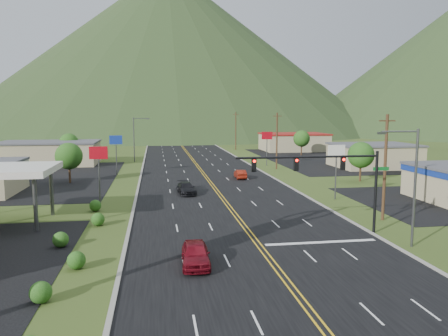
{
  "coord_description": "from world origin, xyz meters",
  "views": [
    {
      "loc": [
        -7.72,
        -19.69,
        10.31
      ],
      "look_at": [
        -0.83,
        24.07,
        4.5
      ],
      "focal_mm": 35.0,
      "sensor_mm": 36.0,
      "label": 1
    }
  ],
  "objects": [
    {
      "name": "curb_west",
      "position": [
        -10.15,
        0.0,
        0.0
      ],
      "size": [
        0.3,
        460.0,
        0.14
      ],
      "primitive_type": "cube",
      "color": "gray",
      "rests_on": "ground"
    },
    {
      "name": "pole_sign_west_a",
      "position": [
        -14.0,
        30.0,
        5.05
      ],
      "size": [
        2.0,
        0.18,
        6.4
      ],
      "color": "#59595E",
      "rests_on": "ground"
    },
    {
      "name": "road",
      "position": [
        0.0,
        0.0,
        0.0
      ],
      "size": [
        20.0,
        460.0,
        0.04
      ],
      "primitive_type": "cube",
      "color": "black",
      "rests_on": "ground"
    },
    {
      "name": "mountain_n",
      "position": [
        0.0,
        220.0,
        42.5
      ],
      "size": [
        220.0,
        220.0,
        85.0
      ],
      "primitive_type": "cone",
      "color": "#1E3216",
      "rests_on": "ground"
    },
    {
      "name": "building_east_far",
      "position": [
        28.0,
        90.0,
        2.26
      ],
      "size": [
        16.4,
        12.4,
        4.5
      ],
      "color": "tan",
      "rests_on": "ground"
    },
    {
      "name": "tree_west_b",
      "position": [
        -25.0,
        72.0,
        3.89
      ],
      "size": [
        3.84,
        3.84,
        5.82
      ],
      "color": "#382314",
      "rests_on": "ground"
    },
    {
      "name": "streetlight_west",
      "position": [
        -11.68,
        70.0,
        5.18
      ],
      "size": [
        3.28,
        0.25,
        9.0
      ],
      "color": "#59595E",
      "rests_on": "ground"
    },
    {
      "name": "pole_sign_west_b",
      "position": [
        -14.0,
        52.0,
        5.05
      ],
      "size": [
        2.0,
        0.18,
        6.4
      ],
      "color": "#59595E",
      "rests_on": "ground"
    },
    {
      "name": "pole_sign_east_b",
      "position": [
        13.0,
        60.0,
        5.05
      ],
      "size": [
        2.0,
        0.18,
        6.4
      ],
      "color": "#59595E",
      "rests_on": "ground"
    },
    {
      "name": "building_east_mid",
      "position": [
        32.0,
        55.0,
        2.16
      ],
      "size": [
        14.4,
        11.4,
        4.3
      ],
      "color": "tan",
      "rests_on": "ground"
    },
    {
      "name": "tree_west_a",
      "position": [
        -20.0,
        45.0,
        3.89
      ],
      "size": [
        3.84,
        3.84,
        5.82
      ],
      "color": "#382314",
      "rests_on": "ground"
    },
    {
      "name": "tree_east_b",
      "position": [
        26.0,
        78.0,
        3.89
      ],
      "size": [
        3.84,
        3.84,
        5.82
      ],
      "color": "#382314",
      "rests_on": "ground"
    },
    {
      "name": "streetlight_east",
      "position": [
        11.18,
        10.0,
        5.18
      ],
      "size": [
        3.28,
        0.25,
        9.0
      ],
      "color": "#59595E",
      "rests_on": "ground"
    },
    {
      "name": "ground",
      "position": [
        0.0,
        0.0,
        0.0
      ],
      "size": [
        500.0,
        500.0,
        0.0
      ],
      "primitive_type": "plane",
      "color": "#314217",
      "rests_on": "ground"
    },
    {
      "name": "pole_sign_east_a",
      "position": [
        13.0,
        28.0,
        5.05
      ],
      "size": [
        2.0,
        0.18,
        6.4
      ],
      "color": "#59595E",
      "rests_on": "ground"
    },
    {
      "name": "utility_pole_b",
      "position": [
        13.5,
        55.0,
        5.13
      ],
      "size": [
        1.6,
        0.28,
        10.0
      ],
      "color": "#382314",
      "rests_on": "ground"
    },
    {
      "name": "utility_pole_a",
      "position": [
        13.5,
        18.0,
        5.13
      ],
      "size": [
        1.6,
        0.28,
        10.0
      ],
      "color": "#382314",
      "rests_on": "ground"
    },
    {
      "name": "utility_pole_c",
      "position": [
        13.5,
        95.0,
        5.13
      ],
      "size": [
        1.6,
        0.28,
        10.0
      ],
      "color": "#382314",
      "rests_on": "ground"
    },
    {
      "name": "building_west_far",
      "position": [
        -28.0,
        68.0,
        2.26
      ],
      "size": [
        18.4,
        11.4,
        4.5
      ],
      "color": "tan",
      "rests_on": "ground"
    },
    {
      "name": "car_red_far",
      "position": [
        5.02,
        45.19,
        0.67
      ],
      "size": [
        1.5,
        4.09,
        1.34
      ],
      "primitive_type": "imported",
      "rotation": [
        0.0,
        0.0,
        3.12
      ],
      "color": "maroon",
      "rests_on": "ground"
    },
    {
      "name": "car_dark_mid",
      "position": [
        -4.05,
        33.93,
        0.7
      ],
      "size": [
        2.42,
        4.98,
        1.4
      ],
      "primitive_type": "imported",
      "rotation": [
        0.0,
        0.0,
        0.1
      ],
      "color": "black",
      "rests_on": "ground"
    },
    {
      "name": "car_red_near",
      "position": [
        -5.22,
        8.43,
        0.78
      ],
      "size": [
        2.04,
        4.67,
        1.57
      ],
      "primitive_type": "imported",
      "rotation": [
        0.0,
        0.0,
        -0.04
      ],
      "color": "maroon",
      "rests_on": "ground"
    },
    {
      "name": "utility_pole_d",
      "position": [
        13.5,
        135.0,
        5.13
      ],
      "size": [
        1.6,
        0.28,
        10.0
      ],
      "color": "#382314",
      "rests_on": "ground"
    },
    {
      "name": "tree_east_a",
      "position": [
        22.0,
        40.0,
        3.89
      ],
      "size": [
        3.84,
        3.84,
        5.82
      ],
      "color": "#382314",
      "rests_on": "ground"
    },
    {
      "name": "traffic_signal",
      "position": [
        6.48,
        14.0,
        5.33
      ],
      "size": [
        13.1,
        0.43,
        7.0
      ],
      "color": "black",
      "rests_on": "ground"
    }
  ]
}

